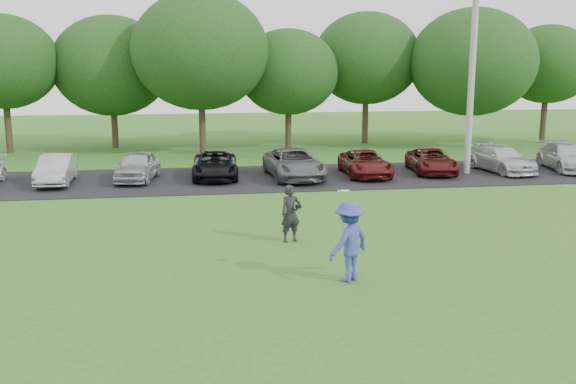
# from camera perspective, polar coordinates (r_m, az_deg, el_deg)

# --- Properties ---
(ground) EXTENTS (100.00, 100.00, 0.00)m
(ground) POSITION_cam_1_polar(r_m,az_deg,el_deg) (14.99, 2.04, -7.50)
(ground) COLOR #2A6A1E
(ground) RESTS_ON ground
(parking_lot) EXTENTS (32.00, 6.50, 0.03)m
(parking_lot) POSITION_cam_1_polar(r_m,az_deg,el_deg) (27.49, -2.99, 1.24)
(parking_lot) COLOR black
(parking_lot) RESTS_ON ground
(utility_pole) EXTENTS (0.28, 0.28, 10.41)m
(utility_pole) POSITION_cam_1_polar(r_m,az_deg,el_deg) (29.36, 16.12, 11.64)
(utility_pole) COLOR #A0A19C
(utility_pole) RESTS_ON ground
(frisbee_player) EXTENTS (1.36, 1.25, 2.11)m
(frisbee_player) POSITION_cam_1_polar(r_m,az_deg,el_deg) (14.51, 5.45, -4.39)
(frisbee_player) COLOR #3A43A4
(frisbee_player) RESTS_ON ground
(camera_bystander) EXTENTS (0.66, 0.52, 1.59)m
(camera_bystander) POSITION_cam_1_polar(r_m,az_deg,el_deg) (17.62, 0.25, -1.93)
(camera_bystander) COLOR black
(camera_bystander) RESTS_ON ground
(parked_cars) EXTENTS (30.68, 4.87, 1.25)m
(parked_cars) POSITION_cam_1_polar(r_m,az_deg,el_deg) (27.51, -0.28, 2.50)
(parked_cars) COLOR silver
(parked_cars) RESTS_ON parking_lot
(tree_row) EXTENTS (42.39, 9.85, 8.64)m
(tree_row) POSITION_cam_1_polar(r_m,az_deg,el_deg) (36.93, -2.24, 11.46)
(tree_row) COLOR #38281C
(tree_row) RESTS_ON ground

